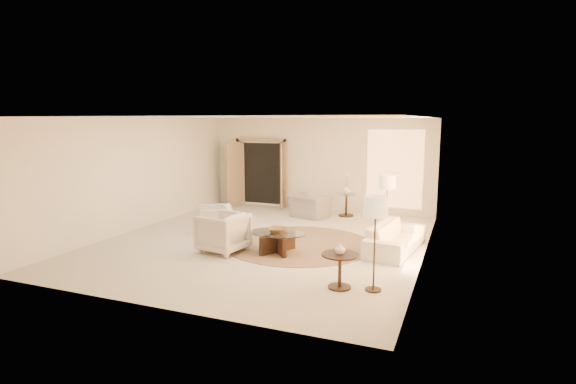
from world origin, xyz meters
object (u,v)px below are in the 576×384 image
at_px(armchair_left, 215,218).
at_px(end_vase, 340,249).
at_px(floor_lamp_near, 387,185).
at_px(bowl, 278,230).
at_px(end_table, 340,265).
at_px(armchair_right, 223,231).
at_px(sofa, 395,237).
at_px(coffee_table, 278,240).
at_px(side_table, 346,202).
at_px(side_vase, 347,190).
at_px(floor_lamp_far, 376,211).
at_px(accent_chair, 310,202).

bearing_deg(armchair_left, end_vase, 24.88).
distance_m(armchair_left, floor_lamp_near, 4.16).
xyz_separation_m(armchair_left, bowl, (2.02, -0.89, 0.10)).
relative_size(end_table, floor_lamp_near, 0.40).
height_order(armchair_right, end_vase, armchair_right).
height_order(sofa, bowl, sofa).
relative_size(coffee_table, bowl, 3.39).
height_order(side_table, bowl, side_table).
xyz_separation_m(coffee_table, side_vase, (0.43, 4.09, 0.49)).
relative_size(sofa, side_vase, 8.94).
bearing_deg(side_vase, sofa, -59.05).
distance_m(end_table, floor_lamp_far, 1.08).
relative_size(floor_lamp_far, side_vase, 6.84).
distance_m(coffee_table, floor_lamp_far, 2.86).
relative_size(accent_chair, bowl, 2.57).
bearing_deg(armchair_right, end_table, 77.87).
bearing_deg(armchair_left, bowl, 33.28).
xyz_separation_m(bowl, side_vase, (0.43, 4.09, 0.28)).
distance_m(accent_chair, end_table, 5.49).
bearing_deg(end_vase, bowl, 139.64).
height_order(coffee_table, end_table, end_table).
distance_m(floor_lamp_far, side_vase, 5.80).
bearing_deg(sofa, coffee_table, 122.11).
xyz_separation_m(side_table, floor_lamp_far, (1.84, -5.47, 0.93)).
height_order(bowl, side_vase, side_vase).
bearing_deg(side_vase, armchair_right, -109.11).
distance_m(armchair_left, armchair_right, 1.53).
bearing_deg(floor_lamp_far, side_table, 108.63).
bearing_deg(floor_lamp_far, accent_chair, 119.39).
distance_m(armchair_right, accent_chair, 3.93).
height_order(accent_chair, side_vase, side_vase).
xyz_separation_m(side_table, end_vase, (1.30, -5.56, 0.27)).
bearing_deg(end_vase, floor_lamp_near, 86.22).
bearing_deg(armchair_left, floor_lamp_far, 29.17).
bearing_deg(armchair_right, bowl, 116.66).
xyz_separation_m(sofa, end_vase, (-0.54, -2.48, 0.37)).
xyz_separation_m(armchair_left, end_vase, (3.75, -2.36, 0.28)).
xyz_separation_m(accent_chair, side_table, (0.93, 0.54, -0.03)).
xyz_separation_m(sofa, coffee_table, (-2.27, -1.01, -0.02)).
relative_size(end_table, side_table, 0.93).
xyz_separation_m(side_table, side_vase, (0.00, 0.00, 0.37)).
xyz_separation_m(floor_lamp_near, floor_lamp_far, (0.33, -3.16, 0.03)).
height_order(end_table, bowl, end_table).
distance_m(armchair_left, accent_chair, 3.06).
bearing_deg(floor_lamp_near, bowl, -137.46).
relative_size(floor_lamp_far, end_vase, 8.71).
height_order(sofa, end_table, sofa).
bearing_deg(bowl, end_table, -40.36).
height_order(side_table, end_vase, end_vase).
bearing_deg(side_vase, bowl, -95.95).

